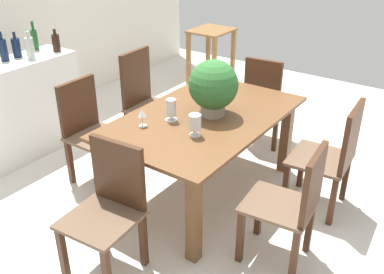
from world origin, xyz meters
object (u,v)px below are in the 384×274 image
at_px(chair_foot_end, 265,98).
at_px(wine_glass, 142,114).
at_px(flower_centerpiece, 213,86).
at_px(wine_bottle_green, 16,47).
at_px(crystal_vase_right, 195,123).
at_px(wine_bottle_amber, 30,48).
at_px(chair_head_end, 110,203).
at_px(kitchen_counter, 8,112).
at_px(chair_near_right, 334,153).
at_px(crystal_vase_center_near, 220,81).
at_px(crystal_vase_left, 171,109).
at_px(wine_bottle_clear, 3,50).
at_px(dining_table, 204,129).
at_px(wine_bottle_dark, 35,39).
at_px(chair_near_left, 293,202).
at_px(chair_far_left, 89,127).
at_px(chair_far_right, 144,96).
at_px(wine_bottle_tall, 56,43).
at_px(side_table, 211,45).

height_order(chair_foot_end, wine_glass, chair_foot_end).
relative_size(flower_centerpiece, wine_bottle_green, 1.90).
distance_m(crystal_vase_right, wine_bottle_amber, 1.97).
height_order(chair_head_end, kitchen_counter, kitchen_counter).
relative_size(chair_near_right, flower_centerpiece, 2.05).
xyz_separation_m(flower_centerpiece, crystal_vase_center_near, (0.47, 0.23, -0.15)).
bearing_deg(crystal_vase_left, wine_bottle_clear, 97.31).
height_order(dining_table, chair_near_right, chair_near_right).
xyz_separation_m(crystal_vase_right, wine_bottle_dark, (0.28, 2.17, 0.23)).
height_order(chair_near_left, wine_bottle_clear, wine_bottle_clear).
xyz_separation_m(chair_far_left, chair_near_right, (0.78, -1.95, 0.01)).
relative_size(flower_centerpiece, wine_glass, 3.26).
relative_size(chair_far_right, kitchen_counter, 0.72).
relative_size(chair_head_end, wine_bottle_green, 3.81).
height_order(chair_near_right, wine_bottle_green, wine_bottle_green).
bearing_deg(crystal_vase_right, chair_near_right, -48.48).
bearing_deg(wine_glass, chair_far_right, 40.66).
bearing_deg(wine_bottle_clear, kitchen_counter, -165.21).
height_order(crystal_vase_right, wine_bottle_tall, wine_bottle_tall).
bearing_deg(kitchen_counter, chair_head_end, -105.48).
bearing_deg(wine_glass, wine_bottle_clear, 90.78).
height_order(chair_near_left, wine_bottle_green, wine_bottle_green).
bearing_deg(chair_far_right, chair_near_right, -92.35).
bearing_deg(wine_bottle_clear, crystal_vase_right, -86.65).
height_order(wine_bottle_amber, wine_bottle_green, wine_bottle_amber).
relative_size(flower_centerpiece, wine_bottle_dark, 1.60).
distance_m(dining_table, chair_far_right, 1.06).
bearing_deg(side_table, chair_head_end, -157.41).
distance_m(wine_bottle_clear, wine_bottle_tall, 0.51).
bearing_deg(wine_bottle_tall, wine_bottle_amber, -179.33).
xyz_separation_m(chair_near_left, crystal_vase_right, (0.03, 0.82, 0.34)).
bearing_deg(crystal_vase_center_near, wine_bottle_tall, 107.12).
bearing_deg(flower_centerpiece, wine_bottle_dark, 93.25).
distance_m(wine_bottle_dark, wine_bottle_tall, 0.23).
bearing_deg(wine_glass, chair_near_left, -87.00).
bearing_deg(chair_near_left, dining_table, -116.83).
relative_size(chair_far_left, wine_bottle_green, 3.84).
height_order(crystal_vase_right, kitchen_counter, kitchen_counter).
relative_size(chair_near_left, chair_foot_end, 0.95).
bearing_deg(wine_bottle_dark, chair_near_left, -95.93).
bearing_deg(dining_table, wine_bottle_dark, 91.84).
bearing_deg(wine_bottle_tall, chair_near_right, -82.45).
relative_size(chair_near_right, wine_bottle_tall, 4.20).
bearing_deg(chair_far_left, flower_centerpiece, -67.41).
height_order(chair_head_end, wine_bottle_amber, wine_bottle_amber).
distance_m(chair_head_end, wine_glass, 0.78).
bearing_deg(wine_bottle_tall, chair_near_left, -98.19).
bearing_deg(wine_bottle_dark, chair_foot_end, -60.09).
xyz_separation_m(chair_far_right, flower_centerpiece, (-0.33, -1.03, 0.44)).
relative_size(chair_foot_end, wine_bottle_dark, 3.31).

